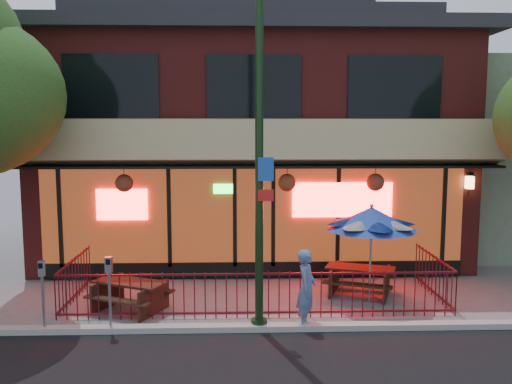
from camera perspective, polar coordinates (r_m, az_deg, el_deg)
ground at (r=11.50m, az=0.25°, el=-13.46°), size 80.00×80.00×0.00m
curb at (r=11.01m, az=0.35°, el=-14.08°), size 80.00×0.25×0.12m
restaurant_building at (r=17.88m, az=-0.58°, el=7.36°), size 12.96×9.49×8.05m
neighbor_building at (r=20.74m, az=25.15°, el=3.54°), size 6.00×7.00×6.00m
patio_fence at (r=11.77m, az=0.16°, el=-9.73°), size 8.44×2.62×1.00m
street_light at (r=10.40m, az=0.36°, el=2.20°), size 0.43×0.32×7.00m
picnic_table_left at (r=12.28m, az=-13.11°, el=-10.14°), size 1.91×1.74×0.67m
picnic_table_right at (r=13.27m, az=10.90°, el=-8.74°), size 1.92×1.70×0.68m
patio_umbrella at (r=12.45m, az=12.06°, el=-2.74°), size 2.00×2.00×2.28m
pedestrian at (r=10.99m, az=5.34°, el=-10.10°), size 0.53×0.67×1.59m
parking_meter_near at (r=11.01m, az=-15.19°, el=-9.07°), size 0.14×0.12×1.51m
parking_meter_far at (r=11.38m, az=-21.57°, el=-9.03°), size 0.15×0.13×1.44m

